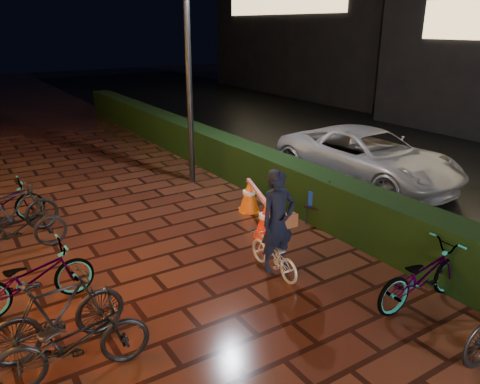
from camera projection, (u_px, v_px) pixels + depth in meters
ground at (284, 360)px, 5.68m from camera, size 80.00×80.00×0.00m
asphalt_road at (419, 158)px, 14.20m from camera, size 11.00×60.00×0.01m
hedge at (206, 147)px, 13.53m from camera, size 0.70×20.00×1.00m
van at (367, 157)px, 11.85m from camera, size 2.62×5.04×1.36m
lamp_post_hedge at (188, 61)px, 11.18m from camera, size 0.53×0.17×5.50m
cyclist at (276, 237)px, 7.44m from camera, size 0.65×1.25×1.78m
traffic_barrier at (257, 207)px, 9.48m from camera, size 0.96×1.77×0.73m
cart_assembly at (320, 199)px, 9.42m from camera, size 0.67×0.72×1.02m
parked_bikes_storefront at (26, 252)px, 7.34m from camera, size 1.96×5.90×1.01m
parked_bikes_hedge at (460, 294)px, 6.20m from camera, size 1.79×1.99×1.01m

